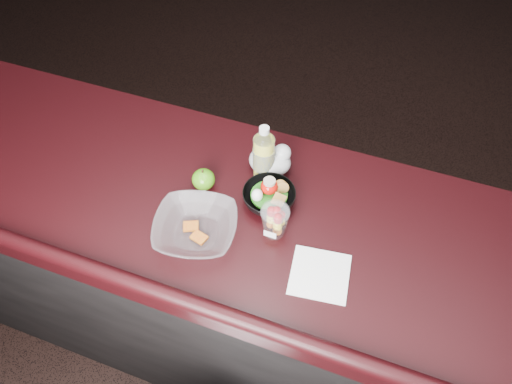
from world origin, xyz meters
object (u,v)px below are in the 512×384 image
takeout_bowl (196,228)px  green_apple (203,179)px  fruit_cup (275,219)px  snack_bowl (269,196)px  lemonade_bottle (264,156)px

takeout_bowl → green_apple: bearing=107.1°
fruit_cup → snack_bowl: size_ratio=0.69×
fruit_cup → green_apple: fruit_cup is taller
fruit_cup → takeout_bowl: fruit_cup is taller
snack_bowl → takeout_bowl: 0.24m
green_apple → takeout_bowl: 0.18m
lemonade_bottle → green_apple: (-0.16, -0.11, -0.05)m
green_apple → snack_bowl: size_ratio=0.43×
lemonade_bottle → fruit_cup: size_ratio=1.72×
green_apple → snack_bowl: snack_bowl is taller
fruit_cup → green_apple: (-0.27, 0.09, -0.03)m
lemonade_bottle → snack_bowl: 0.13m
fruit_cup → takeout_bowl: bearing=-157.6°
snack_bowl → fruit_cup: bearing=-61.6°
snack_bowl → green_apple: bearing=-177.4°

